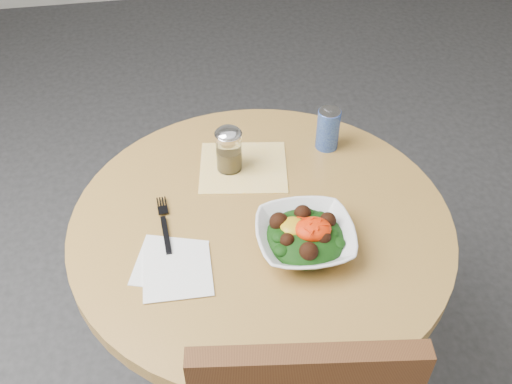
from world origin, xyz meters
TOP-DOWN VIEW (x-y plane):
  - ground at (0.00, 0.00)m, footprint 6.00×6.00m
  - table at (0.00, 0.00)m, footprint 0.90×0.90m
  - cloth_napkin at (-0.01, 0.19)m, footprint 0.25×0.24m
  - paper_napkins at (-0.21, -0.12)m, footprint 0.18×0.20m
  - salad_bowl at (0.08, -0.10)m, footprint 0.23×0.23m
  - fork at (-0.23, 0.02)m, footprint 0.03×0.19m
  - spice_shaker at (-0.05, 0.19)m, footprint 0.07×0.07m
  - beverage_can at (0.22, 0.24)m, footprint 0.06×0.06m

SIDE VIEW (x-z plane):
  - ground at x=0.00m, z-range 0.00..0.00m
  - table at x=0.00m, z-range 0.18..0.93m
  - cloth_napkin at x=-0.01m, z-range 0.75..0.75m
  - paper_napkins at x=-0.21m, z-range 0.75..0.75m
  - fork at x=-0.23m, z-range 0.75..0.76m
  - salad_bowl at x=0.08m, z-range 0.74..0.82m
  - beverage_can at x=0.22m, z-range 0.75..0.87m
  - spice_shaker at x=-0.05m, z-range 0.75..0.87m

